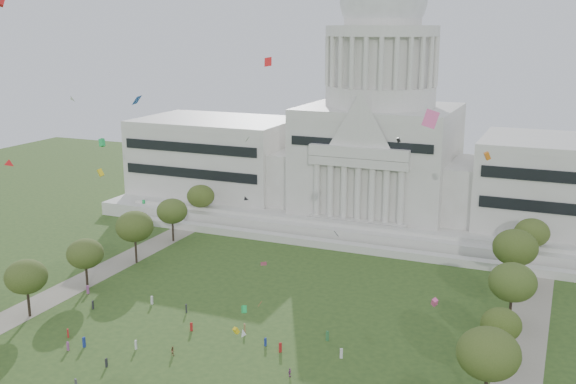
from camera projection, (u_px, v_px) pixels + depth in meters
capitol at (378, 147)px, 199.84m from camera, size 160.00×64.50×91.30m
path_left at (62, 292)px, 148.66m from camera, size 8.00×160.00×0.04m
path_right at (517, 378)px, 112.21m from camera, size 8.00×160.00×0.04m
row_tree_l_2 at (26, 277)px, 134.17m from camera, size 8.42×8.42×11.97m
row_tree_r_2 at (488, 354)px, 100.13m from camera, size 9.55×9.55×13.58m
row_tree_l_3 at (85, 254)px, 148.73m from camera, size 8.12×8.12×11.55m
row_tree_r_3 at (501, 325)px, 115.90m from camera, size 7.01×7.01×9.98m
row_tree_l_4 at (135, 226)px, 164.98m from camera, size 9.29×9.29×13.21m
row_tree_r_4 at (513, 282)px, 129.14m from camera, size 9.19×9.19×13.06m
row_tree_l_5 at (172, 211)px, 182.26m from camera, size 8.33×8.33×11.85m
row_tree_r_5 at (515, 248)px, 147.48m from camera, size 9.82×9.82×13.96m
row_tree_l_6 at (201, 196)px, 199.13m from camera, size 8.19×8.19×11.64m
row_tree_r_6 at (532, 233)px, 162.92m from camera, size 8.42×8.42×11.97m
person_8 at (173, 351)px, 119.83m from camera, size 0.94×0.73×1.71m
person_10 at (290, 372)px, 112.49m from camera, size 0.62×0.97×1.55m
distant_crowd at (162, 348)px, 120.92m from camera, size 61.22×38.61×1.95m
kite_swarm at (191, 213)px, 102.84m from camera, size 90.73×105.16×55.27m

